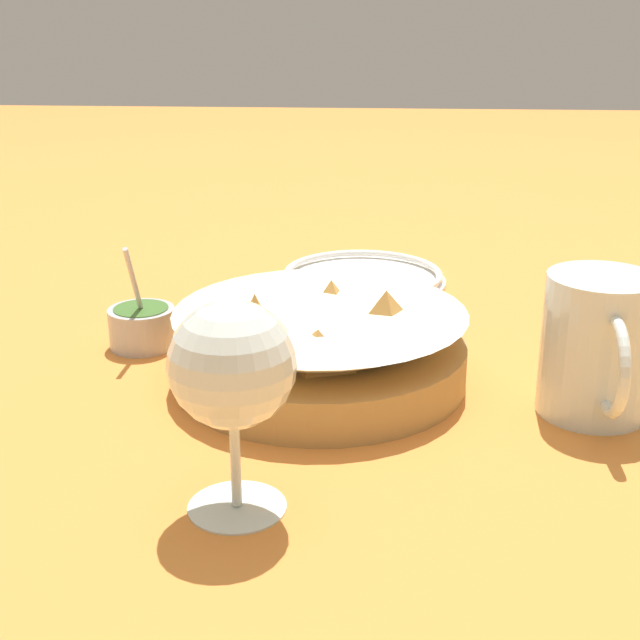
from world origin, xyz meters
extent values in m
plane|color=orange|center=(0.00, 0.00, 0.00)|extent=(4.00, 4.00, 0.00)
cylinder|color=#B2894C|center=(0.03, 0.02, 0.02)|extent=(0.26, 0.26, 0.04)
cone|color=#EDE5C6|center=(0.03, 0.02, 0.03)|extent=(0.26, 0.26, 0.06)
cylinder|color=#3D842D|center=(0.03, 0.02, 0.02)|extent=(0.20, 0.20, 0.01)
pyramid|color=#CC8E42|center=(0.09, 0.02, 0.05)|extent=(0.07, 0.08, 0.05)
pyramid|color=#CC8E42|center=(0.03, 0.08, 0.06)|extent=(0.08, 0.09, 0.06)
pyramid|color=#CC8E42|center=(-0.02, 0.03, 0.05)|extent=(0.09, 0.08, 0.05)
pyramid|color=#CC8E42|center=(0.03, -0.04, 0.05)|extent=(0.07, 0.07, 0.05)
cylinder|color=#B7B7BC|center=(-0.04, -0.16, 0.02)|extent=(0.07, 0.07, 0.04)
cylinder|color=#42702D|center=(-0.04, -0.16, 0.03)|extent=(0.05, 0.05, 0.03)
cylinder|color=#B7B7BC|center=(-0.03, -0.16, 0.06)|extent=(0.06, 0.01, 0.10)
cylinder|color=silver|center=(0.25, -0.02, 0.00)|extent=(0.07, 0.07, 0.00)
cylinder|color=silver|center=(0.25, -0.02, 0.04)|extent=(0.01, 0.01, 0.07)
sphere|color=silver|center=(0.25, -0.02, 0.11)|extent=(0.08, 0.08, 0.08)
sphere|color=#DBD17A|center=(0.25, -0.02, 0.10)|extent=(0.06, 0.06, 0.06)
cylinder|color=silver|center=(0.08, 0.25, 0.06)|extent=(0.09, 0.09, 0.12)
cylinder|color=gold|center=(0.08, 0.25, 0.04)|extent=(0.07, 0.07, 0.09)
torus|color=silver|center=(0.13, 0.25, 0.06)|extent=(0.08, 0.01, 0.08)
cylinder|color=white|center=(-0.26, 0.05, 0.00)|extent=(0.20, 0.20, 0.01)
torus|color=white|center=(-0.26, 0.05, 0.01)|extent=(0.19, 0.19, 0.01)
camera|label=1|loc=(0.77, 0.07, 0.33)|focal=50.00mm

